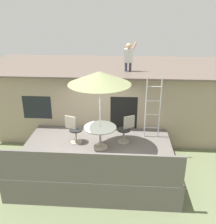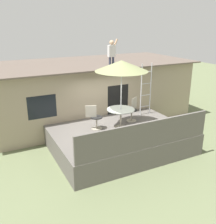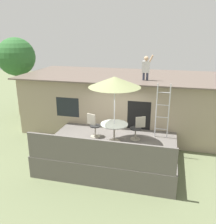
{
  "view_description": "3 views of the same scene",
  "coord_description": "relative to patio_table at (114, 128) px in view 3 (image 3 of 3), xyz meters",
  "views": [
    {
      "loc": [
        0.88,
        -7.32,
        5.06
      ],
      "look_at": [
        0.3,
        0.92,
        1.72
      ],
      "focal_mm": 41.34,
      "sensor_mm": 36.0,
      "label": 1
    },
    {
      "loc": [
        -4.44,
        -7.89,
        4.61
      ],
      "look_at": [
        -0.22,
        0.46,
        1.35
      ],
      "focal_mm": 41.7,
      "sensor_mm": 36.0,
      "label": 2
    },
    {
      "loc": [
        2.02,
        -8.41,
        4.86
      ],
      "look_at": [
        -0.39,
        1.04,
        1.66
      ],
      "focal_mm": 39.45,
      "sensor_mm": 36.0,
      "label": 3
    }
  ],
  "objects": [
    {
      "name": "backyard_tree",
      "position": [
        -6.76,
        4.18,
        2.02
      ],
      "size": [
        2.17,
        2.17,
        4.56
      ],
      "color": "brown",
      "rests_on": "ground"
    },
    {
      "name": "step_ladder",
      "position": [
        1.72,
        0.9,
        0.51
      ],
      "size": [
        0.52,
        0.04,
        2.2
      ],
      "color": "silver",
      "rests_on": "deck"
    },
    {
      "name": "house",
      "position": [
        -0.1,
        3.54,
        0.02
      ],
      "size": [
        10.5,
        4.5,
        2.81
      ],
      "color": "gray",
      "rests_on": "ground"
    },
    {
      "name": "deck",
      "position": [
        -0.1,
        -0.06,
        -0.99
      ],
      "size": [
        4.93,
        3.7,
        0.8
      ],
      "primitive_type": "cube",
      "color": "#605B56",
      "rests_on": "ground"
    },
    {
      "name": "deck_railing",
      "position": [
        -0.1,
        -1.85,
        -0.14
      ],
      "size": [
        4.83,
        0.08,
        0.9
      ],
      "primitive_type": "cube",
      "color": "#605B56",
      "rests_on": "deck"
    },
    {
      "name": "patio_chair_right",
      "position": [
        0.82,
        0.48,
        -0.13
      ],
      "size": [
        0.58,
        0.44,
        0.92
      ],
      "rotation": [
        0.0,
        0.0,
        -2.61
      ],
      "color": "#A59E8C",
      "rests_on": "deck"
    },
    {
      "name": "person_figure",
      "position": [
        0.86,
        2.39,
        2.03
      ],
      "size": [
        0.47,
        0.2,
        1.11
      ],
      "color": "#33384C",
      "rests_on": "house"
    },
    {
      "name": "ground_plane",
      "position": [
        -0.1,
        -0.06,
        -1.39
      ],
      "size": [
        40.0,
        40.0,
        0.0
      ],
      "primitive_type": "plane",
      "color": "#66704C"
    },
    {
      "name": "patio_umbrella",
      "position": [
        0.0,
        -0.0,
        1.76
      ],
      "size": [
        1.9,
        1.9,
        2.54
      ],
      "color": "silver",
      "rests_on": "deck"
    },
    {
      "name": "patio_chair_left",
      "position": [
        -0.92,
        0.34,
        -0.13
      ],
      "size": [
        0.6,
        0.44,
        0.92
      ],
      "rotation": [
        0.0,
        0.0,
        -0.35
      ],
      "color": "#A59E8C",
      "rests_on": "deck"
    },
    {
      "name": "patio_table",
      "position": [
        0.0,
        0.0,
        0.0
      ],
      "size": [
        1.04,
        1.04,
        0.74
      ],
      "color": "#A59E8C",
      "rests_on": "deck"
    }
  ]
}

